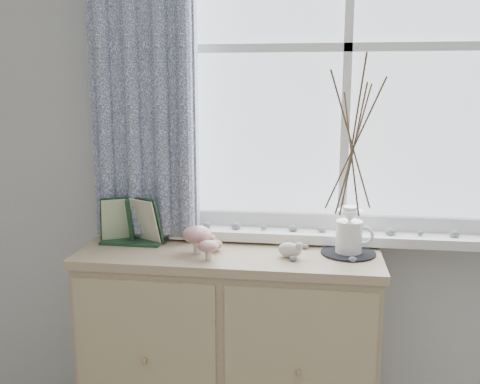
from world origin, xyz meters
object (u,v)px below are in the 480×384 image
(toadstool_cluster, at_px, (200,238))
(botanical_book, at_px, (129,221))
(sideboard, at_px, (230,348))
(twig_pitcher, at_px, (353,141))

(toadstool_cluster, bearing_deg, botanical_book, 165.04)
(botanical_book, height_order, toadstool_cluster, botanical_book)
(sideboard, bearing_deg, botanical_book, 178.07)
(toadstool_cluster, height_order, twig_pitcher, twig_pitcher)
(sideboard, xyz_separation_m, twig_pitcher, (0.47, 0.02, 0.87))
(sideboard, xyz_separation_m, toadstool_cluster, (-0.10, -0.07, 0.49))
(sideboard, relative_size, toadstool_cluster, 7.07)
(toadstool_cluster, relative_size, twig_pitcher, 0.22)
(botanical_book, bearing_deg, twig_pitcher, 1.42)
(toadstool_cluster, distance_m, twig_pitcher, 0.69)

